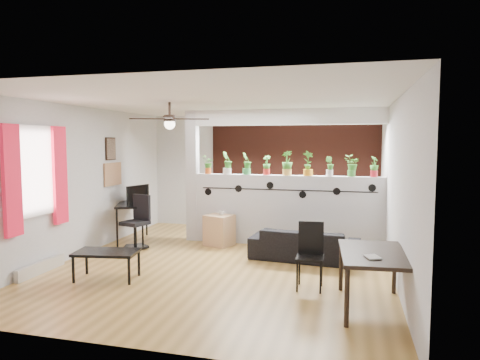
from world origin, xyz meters
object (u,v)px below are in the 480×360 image
(potted_plant_3, at_px, (267,165))
(dining_table, at_px, (374,258))
(cup, at_px, (222,213))
(potted_plant_0, at_px, (208,164))
(potted_plant_5, at_px, (308,162))
(potted_plant_4, at_px, (287,162))
(potted_plant_8, at_px, (374,166))
(sofa, at_px, (304,245))
(cube_shelf, at_px, (219,230))
(coffee_table, at_px, (107,254))
(potted_plant_7, at_px, (352,165))
(folding_chair, at_px, (310,249))
(potted_plant_6, at_px, (330,166))
(computer_desk, at_px, (132,207))
(ceiling_fan, at_px, (170,121))
(potted_plant_1, at_px, (227,162))
(potted_plant_2, at_px, (247,163))
(office_chair, at_px, (137,226))

(potted_plant_3, xyz_separation_m, dining_table, (1.84, -2.89, -0.94))
(potted_plant_3, height_order, cup, potted_plant_3)
(potted_plant_0, xyz_separation_m, potted_plant_5, (1.98, 0.00, 0.05))
(potted_plant_4, relative_size, potted_plant_5, 0.99)
(potted_plant_8, bearing_deg, sofa, -140.77)
(cube_shelf, distance_m, coffee_table, 2.55)
(cube_shelf, bearing_deg, sofa, -0.78)
(potted_plant_7, distance_m, folding_chair, 2.58)
(potted_plant_6, relative_size, computer_desk, 0.31)
(dining_table, height_order, coffee_table, dining_table)
(ceiling_fan, bearing_deg, potted_plant_5, 42.06)
(ceiling_fan, bearing_deg, sofa, 23.06)
(potted_plant_7, bearing_deg, folding_chair, -102.88)
(ceiling_fan, bearing_deg, computer_desk, 135.91)
(potted_plant_1, height_order, potted_plant_5, potted_plant_5)
(cup, bearing_deg, potted_plant_1, 88.05)
(potted_plant_3, distance_m, potted_plant_7, 1.58)
(ceiling_fan, xyz_separation_m, cube_shelf, (0.35, 1.46, -2.02))
(potted_plant_5, xyz_separation_m, cup, (-1.59, -0.34, -0.97))
(potted_plant_2, height_order, potted_plant_8, potted_plant_2)
(potted_plant_0, bearing_deg, cup, -41.57)
(potted_plant_1, distance_m, potted_plant_3, 0.79)
(computer_desk, bearing_deg, sofa, -8.75)
(computer_desk, relative_size, office_chair, 1.21)
(folding_chair, bearing_deg, coffee_table, -172.10)
(computer_desk, height_order, folding_chair, folding_chair)
(potted_plant_1, height_order, dining_table, potted_plant_1)
(potted_plant_0, xyz_separation_m, folding_chair, (2.24, -2.30, -1.02))
(potted_plant_8, height_order, dining_table, potted_plant_8)
(potted_plant_2, xyz_separation_m, cube_shelf, (-0.46, -0.34, -1.28))
(ceiling_fan, distance_m, coffee_table, 2.23)
(potted_plant_6, bearing_deg, office_chair, -164.54)
(potted_plant_0, bearing_deg, folding_chair, -45.80)
(potted_plant_5, distance_m, potted_plant_6, 0.40)
(potted_plant_1, xyz_separation_m, coffee_table, (-1.03, -2.70, -1.22))
(potted_plant_8, bearing_deg, potted_plant_6, 180.00)
(potted_plant_2, xyz_separation_m, office_chair, (-1.86, -0.95, -1.15))
(potted_plant_0, height_order, folding_chair, potted_plant_0)
(ceiling_fan, xyz_separation_m, potted_plant_1, (0.42, 1.80, -0.73))
(potted_plant_2, distance_m, folding_chair, 2.92)
(potted_plant_2, xyz_separation_m, potted_plant_3, (0.40, 0.00, -0.03))
(coffee_table, bearing_deg, ceiling_fan, 55.78)
(potted_plant_0, height_order, office_chair, potted_plant_0)
(office_chair, bearing_deg, computer_desk, 125.62)
(potted_plant_6, bearing_deg, dining_table, -77.12)
(computer_desk, bearing_deg, potted_plant_7, 5.33)
(potted_plant_4, relative_size, potted_plant_6, 1.26)
(potted_plant_3, relative_size, dining_table, 0.28)
(potted_plant_7, relative_size, sofa, 0.23)
(potted_plant_6, distance_m, potted_plant_8, 0.79)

